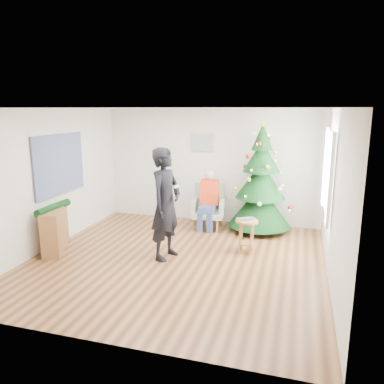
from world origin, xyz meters
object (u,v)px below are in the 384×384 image
(armchair, at_px, (208,212))
(console, at_px, (55,229))
(stool, at_px, (246,236))
(standing_man, at_px, (166,204))
(christmas_tree, at_px, (261,182))

(armchair, relative_size, console, 0.97)
(stool, relative_size, armchair, 0.64)
(stool, relative_size, standing_man, 0.32)
(armchair, height_order, standing_man, standing_man)
(console, bearing_deg, armchair, 17.16)
(stool, height_order, standing_man, standing_man)
(standing_man, bearing_deg, console, 108.97)
(stool, distance_m, armchair, 1.62)
(christmas_tree, height_order, console, christmas_tree)
(stool, bearing_deg, christmas_tree, 86.34)
(christmas_tree, xyz_separation_m, console, (-3.53, -2.22, -0.68))
(christmas_tree, bearing_deg, console, -147.81)
(christmas_tree, relative_size, console, 2.39)
(stool, height_order, armchair, armchair)
(armchair, distance_m, standing_man, 2.01)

